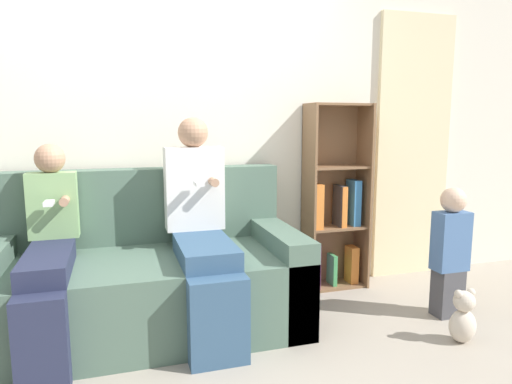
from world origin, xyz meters
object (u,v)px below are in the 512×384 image
(couch, at_px, (146,280))
(child_seated, at_px, (48,251))
(toddler_standing, at_px, (450,250))
(bookshelf, at_px, (334,206))
(teddy_bear, at_px, (463,317))
(adult_seated, at_px, (202,224))

(couch, distance_m, child_seated, 0.61)
(child_seated, distance_m, toddler_standing, 2.47)
(toddler_standing, bearing_deg, couch, 168.40)
(bookshelf, bearing_deg, toddler_standing, -57.78)
(bookshelf, xyz_separation_m, teddy_bear, (0.30, -1.09, -0.48))
(adult_seated, relative_size, child_seated, 1.14)
(toddler_standing, relative_size, bookshelf, 0.61)
(toddler_standing, bearing_deg, adult_seated, 169.67)
(child_seated, height_order, toddler_standing, child_seated)
(couch, xyz_separation_m, adult_seated, (0.34, -0.11, 0.35))
(adult_seated, relative_size, teddy_bear, 4.03)
(adult_seated, relative_size, toddler_standing, 1.52)
(couch, relative_size, child_seated, 1.64)
(adult_seated, bearing_deg, child_seated, -176.98)
(adult_seated, distance_m, bookshelf, 1.21)
(toddler_standing, height_order, bookshelf, bookshelf)
(couch, bearing_deg, bookshelf, 13.66)
(child_seated, height_order, teddy_bear, child_seated)
(child_seated, xyz_separation_m, teddy_bear, (2.28, -0.59, -0.43))
(toddler_standing, distance_m, teddy_bear, 0.49)
(child_seated, relative_size, teddy_bear, 3.55)
(teddy_bear, bearing_deg, couch, 157.23)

